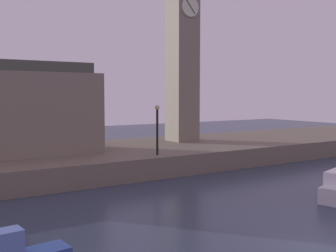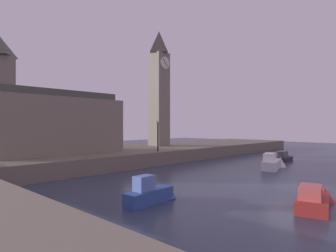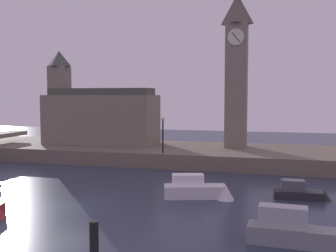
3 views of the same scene
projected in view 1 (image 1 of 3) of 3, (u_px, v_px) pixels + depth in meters
name	position (u px, v px, depth m)	size (l,w,h in m)	color
ground_plane	(323.00, 250.00, 15.29)	(120.00, 120.00, 0.00)	#2D384C
far_embankment	(104.00, 159.00, 32.04)	(70.00, 12.00, 1.50)	#6B6051
clock_tower	(182.00, 46.00, 37.25)	(2.54, 2.57, 16.75)	slate
streetlamp	(157.00, 123.00, 28.77)	(0.36, 0.36, 3.56)	black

